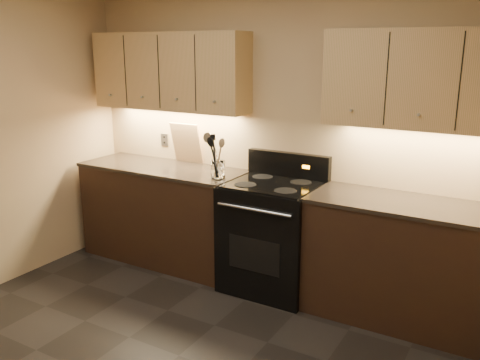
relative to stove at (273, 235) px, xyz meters
name	(u,v)px	position (x,y,z in m)	size (l,w,h in m)	color
wall_back	(283,133)	(-0.08, 0.32, 0.82)	(4.00, 0.04, 2.60)	tan
counter_left	(164,213)	(-1.18, 0.02, -0.01)	(1.62, 0.62, 0.93)	black
counter_right	(406,262)	(1.10, 0.02, -0.01)	(1.46, 0.62, 0.93)	black
stove	(273,235)	(0.00, 0.00, 0.00)	(0.76, 0.68, 1.14)	black
upper_cab_left	(169,71)	(-1.18, 0.17, 1.32)	(1.60, 0.30, 0.70)	tan
upper_cab_right	(426,79)	(1.10, 0.17, 1.32)	(1.44, 0.30, 0.70)	tan
outlet_plate	(165,140)	(-1.38, 0.31, 0.64)	(0.09, 0.01, 0.12)	#B2B5BA
utensil_crock	(218,170)	(-0.50, -0.07, 0.52)	(0.16, 0.16, 0.15)	white
cutting_board	(187,143)	(-1.07, 0.26, 0.65)	(0.32, 0.02, 0.40)	tan
wooden_spoon	(215,157)	(-0.52, -0.08, 0.63)	(0.06, 0.06, 0.33)	tan
black_spoon	(218,156)	(-0.51, -0.05, 0.64)	(0.06, 0.06, 0.35)	black
black_turner	(217,155)	(-0.50, -0.09, 0.65)	(0.08, 0.08, 0.37)	black
steel_spatula	(222,155)	(-0.46, -0.07, 0.66)	(0.08, 0.08, 0.38)	silver
steel_skimmer	(220,155)	(-0.47, -0.08, 0.66)	(0.09, 0.09, 0.38)	silver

